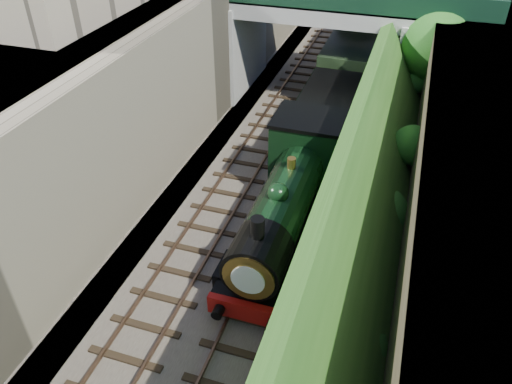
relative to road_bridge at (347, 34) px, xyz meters
name	(u,v)px	position (x,y,z in m)	size (l,w,h in m)	color
trackbed	(310,126)	(-0.94, -4.00, -3.98)	(10.00, 90.00, 0.20)	#473F38
retaining_wall	(215,56)	(-6.44, -4.00, -0.58)	(1.00, 90.00, 7.00)	#756B56
street_plateau_left	(158,49)	(-9.94, -4.00, -0.58)	(6.00, 90.00, 7.00)	#262628
street_plateau_right	(510,99)	(8.56, -4.00, -0.95)	(8.00, 90.00, 6.25)	#262628
embankment_slope	(404,120)	(3.95, -6.64, -1.49)	(4.46, 90.00, 6.36)	#1E4714
track_left	(276,118)	(-2.94, -4.00, -3.83)	(2.50, 90.00, 0.20)	black
track_right	(332,127)	(0.26, -4.00, -3.83)	(2.50, 90.00, 0.20)	black
road_bridge	(347,34)	(0.00, 0.00, 0.00)	(16.00, 6.40, 7.25)	gray
tree	(439,49)	(4.97, -2.56, 0.57)	(3.60, 3.80, 6.60)	black
locomotive	(289,200)	(0.26, -13.41, -2.18)	(3.10, 10.23, 3.83)	black
tender	(326,121)	(0.26, -6.04, -2.46)	(2.70, 6.00, 3.05)	black
coach_front	(363,34)	(0.26, 6.56, -2.03)	(2.90, 18.00, 3.70)	black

